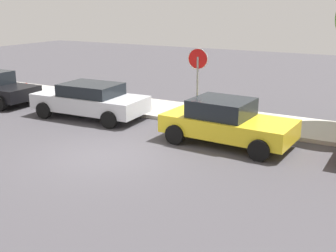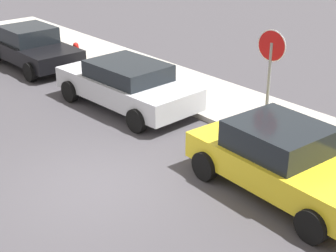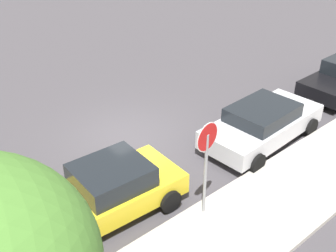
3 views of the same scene
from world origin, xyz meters
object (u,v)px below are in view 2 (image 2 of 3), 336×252
object	(u,v)px
parked_car_silver	(127,84)
parked_car_black	(32,47)
stop_sign	(270,66)
parked_car_yellow	(284,160)
fire_hydrant	(76,52)

from	to	relation	value
parked_car_silver	parked_car_black	bearing A→B (deg)	-178.51
stop_sign	parked_car_silver	xyz separation A→B (m)	(-4.02, -1.29, -1.20)
stop_sign	parked_car_yellow	distance (m)	2.78
stop_sign	parked_car_black	size ratio (longest dim) A/B	0.69
parked_car_yellow	parked_car_black	bearing A→B (deg)	178.66
parked_car_black	parked_car_silver	bearing A→B (deg)	1.49
parked_car_silver	fire_hydrant	distance (m)	5.20
parked_car_yellow	parked_car_silver	xyz separation A→B (m)	(-5.86, 0.41, -0.01)
parked_car_yellow	parked_car_black	world-z (taller)	parked_car_yellow
stop_sign	parked_car_yellow	world-z (taller)	stop_sign
stop_sign	fire_hydrant	size ratio (longest dim) A/B	3.92
parked_car_silver	stop_sign	bearing A→B (deg)	17.87
stop_sign	parked_car_black	distance (m)	9.67
stop_sign	parked_car_silver	world-z (taller)	stop_sign
parked_car_yellow	parked_car_silver	bearing A→B (deg)	176.03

